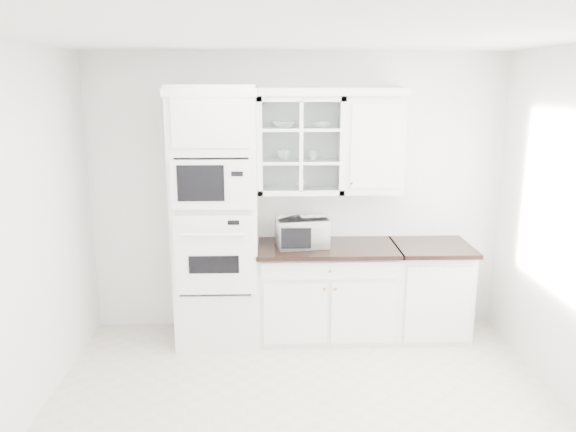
{
  "coord_description": "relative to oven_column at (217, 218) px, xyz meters",
  "views": [
    {
      "loc": [
        -0.23,
        -3.63,
        2.42
      ],
      "look_at": [
        -0.1,
        1.05,
        1.3
      ],
      "focal_mm": 35.0,
      "sensor_mm": 36.0,
      "label": 1
    }
  ],
  "objects": [
    {
      "name": "cup_a",
      "position": [
        0.63,
        0.18,
        0.56
      ],
      "size": [
        0.13,
        0.13,
        0.1
      ],
      "primitive_type": "imported",
      "rotation": [
        0.0,
        0.0,
        -0.02
      ],
      "color": "white",
      "rests_on": "upper_cabinet_glass"
    },
    {
      "name": "ground",
      "position": [
        0.75,
        -1.42,
        -1.19
      ],
      "size": [
        4.0,
        3.5,
        0.01
      ],
      "primitive_type": "cube",
      "color": "beige",
      "rests_on": "ground"
    },
    {
      "name": "bowl_b",
      "position": [
        0.98,
        0.16,
        0.84
      ],
      "size": [
        0.19,
        0.19,
        0.05
      ],
      "primitive_type": "imported",
      "rotation": [
        0.0,
        0.0,
        -0.1
      ],
      "color": "white",
      "rests_on": "upper_cabinet_glass"
    },
    {
      "name": "room_shell",
      "position": [
        0.75,
        -0.99,
        0.58
      ],
      "size": [
        4.0,
        3.5,
        2.7
      ],
      "color": "white",
      "rests_on": "ground"
    },
    {
      "name": "bowl_a",
      "position": [
        0.63,
        0.19,
        0.84
      ],
      "size": [
        0.25,
        0.25,
        0.06
      ],
      "primitive_type": "imported",
      "rotation": [
        0.0,
        0.0,
        0.02
      ],
      "color": "white",
      "rests_on": "upper_cabinet_glass"
    },
    {
      "name": "base_cabinet_run",
      "position": [
        1.03,
        0.03,
        -0.74
      ],
      "size": [
        1.32,
        0.67,
        0.92
      ],
      "color": "white",
      "rests_on": "ground"
    },
    {
      "name": "countertop_microwave",
      "position": [
        0.79,
        0.01,
        -0.14
      ],
      "size": [
        0.52,
        0.45,
        0.27
      ],
      "primitive_type": "imported",
      "rotation": [
        0.0,
        0.0,
        3.29
      ],
      "color": "white",
      "rests_on": "base_cabinet_run"
    },
    {
      "name": "cup_b",
      "position": [
        0.9,
        0.18,
        0.56
      ],
      "size": [
        0.11,
        0.11,
        0.09
      ],
      "primitive_type": "imported",
      "rotation": [
        0.0,
        0.0,
        0.14
      ],
      "color": "white",
      "rests_on": "upper_cabinet_glass"
    },
    {
      "name": "oven_column",
      "position": [
        0.0,
        0.0,
        0.0
      ],
      "size": [
        0.76,
        0.68,
        2.4
      ],
      "color": "white",
      "rests_on": "ground"
    },
    {
      "name": "extra_base_cabinet",
      "position": [
        2.03,
        0.03,
        -0.74
      ],
      "size": [
        0.72,
        0.67,
        0.92
      ],
      "color": "white",
      "rests_on": "ground"
    },
    {
      "name": "upper_cabinet_solid",
      "position": [
        1.46,
        0.17,
        0.65
      ],
      "size": [
        0.55,
        0.33,
        0.9
      ],
      "primitive_type": "cube",
      "color": "white",
      "rests_on": "room_shell"
    },
    {
      "name": "upper_cabinet_glass",
      "position": [
        0.78,
        0.17,
        0.65
      ],
      "size": [
        0.8,
        0.33,
        0.9
      ],
      "color": "white",
      "rests_on": "room_shell"
    },
    {
      "name": "crown_molding",
      "position": [
        0.68,
        0.14,
        1.14
      ],
      "size": [
        2.14,
        0.38,
        0.07
      ],
      "primitive_type": "cube",
      "color": "white",
      "rests_on": "room_shell"
    }
  ]
}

